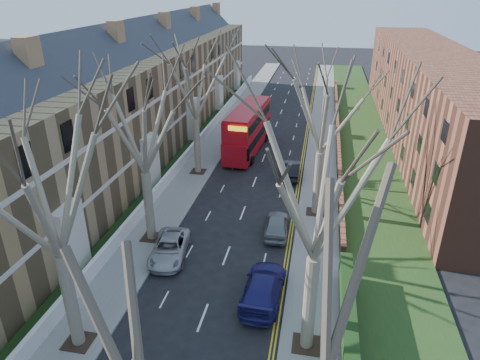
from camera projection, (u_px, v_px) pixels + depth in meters
The scene contains 16 objects.
pavement_left at pixel (221, 136), 51.28m from camera, with size 3.00×102.00×0.12m, color slate.
pavement_right at pixel (323, 142), 49.22m from camera, with size 3.00×102.00×0.12m, color slate.
terrace_left at pixel (128, 105), 43.17m from camera, with size 9.70×78.00×13.60m.
flats_right at pixel (428, 96), 48.74m from camera, with size 13.97×54.00×10.00m.
front_wall_left at pixel (188, 154), 44.20m from camera, with size 0.30×78.00×1.00m.
grass_verge_right at pixel (363, 144), 48.41m from camera, with size 6.00×102.00×0.06m.
tree_left_mid at pixel (43, 173), 17.84m from camera, with size 10.50×10.50×14.71m.
tree_left_far at pixel (140, 114), 26.88m from camera, with size 10.15×10.15×14.22m.
tree_left_dist at pixel (194, 73), 37.44m from camera, with size 10.50×10.50×14.71m.
tree_right_mid at pixel (321, 175), 17.66m from camera, with size 10.50×10.50×14.71m.
tree_right_far at pixel (325, 99), 30.27m from camera, with size 10.15×10.15×14.22m.
double_decker_bus at pixel (248, 130), 45.81m from camera, with size 3.47×11.61×4.78m.
car_left_far at pixel (169, 248), 28.51m from camera, with size 2.22×4.81×1.34m, color #A4A4AA.
car_right_near at pixel (263, 287), 24.69m from camera, with size 2.19×5.39×1.57m, color navy.
car_right_mid at pixel (277, 225), 31.18m from camera, with size 1.70×4.22×1.44m, color gray.
car_right_far at pixel (291, 170), 40.31m from camera, with size 1.55×4.44×1.46m, color black.
Camera 1 is at (5.46, -8.46, 16.79)m, focal length 32.00 mm.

